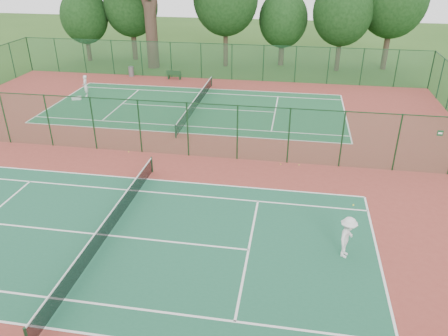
{
  "coord_description": "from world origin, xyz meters",
  "views": [
    {
      "loc": [
        7.89,
        -24.21,
        11.68
      ],
      "look_at": [
        4.56,
        -4.5,
        1.6
      ],
      "focal_mm": 35.0,
      "sensor_mm": 36.0,
      "label": 1
    }
  ],
  "objects_px": {
    "trash_bin": "(131,71)",
    "bench": "(174,75)",
    "player_near": "(347,237)",
    "kit_bag": "(77,98)",
    "player_far": "(85,86)"
  },
  "relations": [
    {
      "from": "player_near",
      "to": "bench",
      "type": "relative_size",
      "value": 1.26
    },
    {
      "from": "player_near",
      "to": "trash_bin",
      "type": "bearing_deg",
      "value": 56.66
    },
    {
      "from": "trash_bin",
      "to": "bench",
      "type": "xyz_separation_m",
      "value": [
        4.62,
        -0.45,
        -0.02
      ]
    },
    {
      "from": "player_far",
      "to": "trash_bin",
      "type": "bearing_deg",
      "value": 143.55
    },
    {
      "from": "player_near",
      "to": "player_far",
      "type": "height_order",
      "value": "player_near"
    },
    {
      "from": "player_near",
      "to": "kit_bag",
      "type": "height_order",
      "value": "player_near"
    },
    {
      "from": "player_near",
      "to": "bench",
      "type": "xyz_separation_m",
      "value": [
        -14.6,
        25.86,
        -0.48
      ]
    },
    {
      "from": "bench",
      "to": "kit_bag",
      "type": "relative_size",
      "value": 1.92
    },
    {
      "from": "kit_bag",
      "to": "player_near",
      "type": "bearing_deg",
      "value": -58.09
    },
    {
      "from": "player_near",
      "to": "trash_bin",
      "type": "xyz_separation_m",
      "value": [
        -19.22,
        26.3,
        -0.46
      ]
    },
    {
      "from": "trash_bin",
      "to": "bench",
      "type": "distance_m",
      "value": 4.64
    },
    {
      "from": "bench",
      "to": "player_far",
      "type": "bearing_deg",
      "value": -129.93
    },
    {
      "from": "player_near",
      "to": "player_far",
      "type": "relative_size",
      "value": 1.02
    },
    {
      "from": "player_near",
      "to": "kit_bag",
      "type": "relative_size",
      "value": 2.43
    },
    {
      "from": "trash_bin",
      "to": "bench",
      "type": "relative_size",
      "value": 0.66
    }
  ]
}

